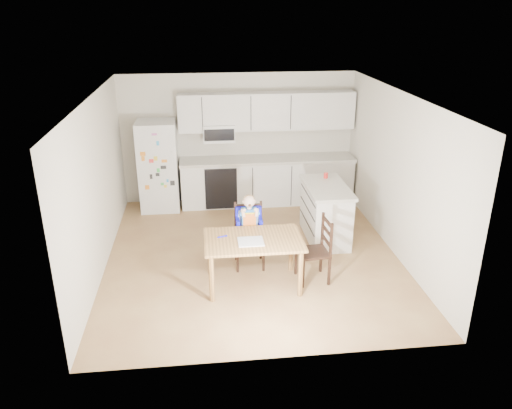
{
  "coord_description": "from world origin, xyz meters",
  "views": [
    {
      "loc": [
        -0.74,
        -6.99,
        3.71
      ],
      "look_at": [
        0.02,
        -0.3,
        0.98
      ],
      "focal_mm": 35.0,
      "sensor_mm": 36.0,
      "label": 1
    }
  ],
  "objects_px": {
    "refrigerator": "(159,166)",
    "dining_table": "(254,245)",
    "kitchen_island": "(325,212)",
    "chair_booster": "(249,223)",
    "red_cup": "(326,175)",
    "chair_side": "(320,245)"
  },
  "relations": [
    {
      "from": "red_cup",
      "to": "chair_side",
      "type": "xyz_separation_m",
      "value": [
        -0.48,
        -1.7,
        -0.45
      ]
    },
    {
      "from": "chair_booster",
      "to": "dining_table",
      "type": "bearing_deg",
      "value": -89.27
    },
    {
      "from": "kitchen_island",
      "to": "dining_table",
      "type": "distance_m",
      "value": 1.93
    },
    {
      "from": "kitchen_island",
      "to": "chair_side",
      "type": "distance_m",
      "value": 1.38
    },
    {
      "from": "chair_booster",
      "to": "red_cup",
      "type": "bearing_deg",
      "value": 39.29
    },
    {
      "from": "refrigerator",
      "to": "dining_table",
      "type": "relative_size",
      "value": 1.27
    },
    {
      "from": "kitchen_island",
      "to": "red_cup",
      "type": "bearing_deg",
      "value": 78.98
    },
    {
      "from": "refrigerator",
      "to": "chair_side",
      "type": "height_order",
      "value": "refrigerator"
    },
    {
      "from": "dining_table",
      "to": "chair_side",
      "type": "bearing_deg",
      "value": 3.45
    },
    {
      "from": "kitchen_island",
      "to": "chair_booster",
      "type": "distance_m",
      "value": 1.56
    },
    {
      "from": "kitchen_island",
      "to": "chair_booster",
      "type": "height_order",
      "value": "chair_booster"
    },
    {
      "from": "red_cup",
      "to": "kitchen_island",
      "type": "bearing_deg",
      "value": -101.02
    },
    {
      "from": "refrigerator",
      "to": "chair_side",
      "type": "bearing_deg",
      "value": -51.1
    },
    {
      "from": "dining_table",
      "to": "chair_side",
      "type": "relative_size",
      "value": 1.41
    },
    {
      "from": "red_cup",
      "to": "chair_side",
      "type": "height_order",
      "value": "red_cup"
    },
    {
      "from": "red_cup",
      "to": "chair_booster",
      "type": "xyz_separation_m",
      "value": [
        -1.43,
        -1.14,
        -0.3
      ]
    },
    {
      "from": "kitchen_island",
      "to": "dining_table",
      "type": "xyz_separation_m",
      "value": [
        -1.35,
        -1.37,
        0.15
      ]
    },
    {
      "from": "refrigerator",
      "to": "chair_booster",
      "type": "distance_m",
      "value": 2.85
    },
    {
      "from": "dining_table",
      "to": "red_cup",
      "type": "bearing_deg",
      "value": 50.83
    },
    {
      "from": "red_cup",
      "to": "chair_side",
      "type": "relative_size",
      "value": 0.09
    },
    {
      "from": "dining_table",
      "to": "chair_booster",
      "type": "distance_m",
      "value": 0.62
    },
    {
      "from": "refrigerator",
      "to": "kitchen_island",
      "type": "relative_size",
      "value": 1.34
    }
  ]
}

